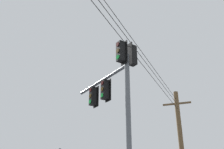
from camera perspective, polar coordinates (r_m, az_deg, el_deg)
signal_mast_assembly at (r=10.89m, az=0.86°, el=-3.98°), size 4.24×1.67×7.00m
utility_pole_wooden at (r=19.44m, az=15.16°, el=-14.75°), size 2.01×0.85×8.07m
overhead_wire_span at (r=10.53m, az=1.06°, el=11.05°), size 5.92×21.27×1.18m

